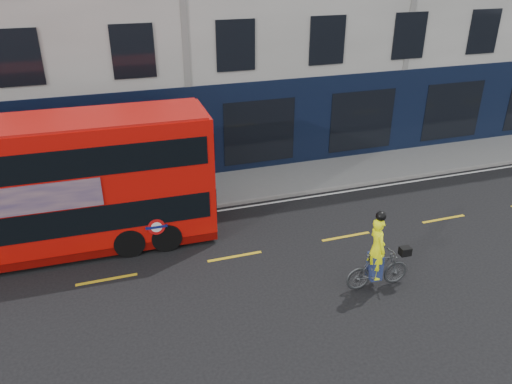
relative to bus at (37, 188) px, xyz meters
name	(u,v)px	position (x,y,z in m)	size (l,w,h in m)	color
ground	(249,283)	(5.67, -3.80, -2.26)	(120.00, 120.00, 0.00)	black
pavement	(201,191)	(5.67, 2.70, -2.20)	(60.00, 3.00, 0.12)	slate
kerb	(209,207)	(5.67, 1.20, -2.19)	(60.00, 0.12, 0.13)	gray
road_edge_line	(211,212)	(5.67, 0.90, -2.25)	(58.00, 0.10, 0.01)	silver
lane_dashes	(235,256)	(5.67, -2.30, -2.25)	(58.00, 0.12, 0.01)	gold
bus	(37,188)	(0.00, 0.00, 0.00)	(10.98, 2.73, 4.40)	red
cyclist	(378,262)	(9.16, -5.10, -1.42)	(1.97, 0.71, 2.51)	#424446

